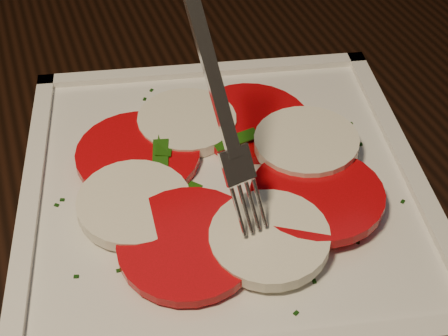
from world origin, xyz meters
TOP-DOWN VIEW (x-y plane):
  - table at (0.12, -0.01)m, footprint 1.24×0.86m
  - plate at (0.07, -0.09)m, footprint 0.39×0.39m
  - caprese_salad at (0.07, -0.09)m, footprint 0.26×0.27m
  - fork at (0.05, -0.10)m, footprint 0.06×0.11m

SIDE VIEW (x-z plane):
  - table at x=0.12m, z-range 0.28..1.03m
  - plate at x=0.07m, z-range 0.75..0.76m
  - caprese_salad at x=0.07m, z-range 0.76..0.79m
  - fork at x=0.05m, z-range 0.78..0.96m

